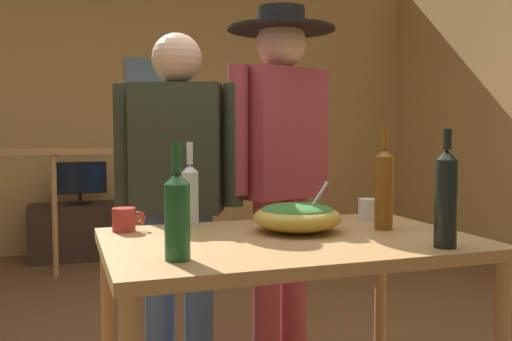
{
  "coord_description": "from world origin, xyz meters",
  "views": [
    {
      "loc": [
        -0.72,
        -2.34,
        1.17
      ],
      "look_at": [
        0.02,
        -0.19,
        1.01
      ],
      "focal_mm": 39.91,
      "sensor_mm": 36.0,
      "label": 1
    }
  ],
  "objects_px": {
    "serving_table": "(290,261)",
    "wine_bottle_clear": "(190,193)",
    "mug_white": "(368,209)",
    "person_standing_left": "(178,182)",
    "framed_picture": "(151,78)",
    "wine_glass": "(179,203)",
    "mug_red": "(124,220)",
    "wine_bottle_amber": "(384,187)",
    "person_standing_right": "(281,154)",
    "flat_screen_tv": "(80,179)",
    "salad_bowl": "(297,216)",
    "wine_bottle_dark": "(446,197)",
    "wine_bottle_green": "(177,214)",
    "stair_railing": "(30,194)",
    "tv_console": "(81,231)"
  },
  "relations": [
    {
      "from": "serving_table",
      "to": "wine_bottle_clear",
      "type": "bearing_deg",
      "value": 129.63
    },
    {
      "from": "mug_white",
      "to": "person_standing_left",
      "type": "relative_size",
      "value": 0.07
    },
    {
      "from": "framed_picture",
      "to": "person_standing_left",
      "type": "height_order",
      "value": "framed_picture"
    },
    {
      "from": "wine_glass",
      "to": "mug_red",
      "type": "relative_size",
      "value": 1.32
    },
    {
      "from": "wine_glass",
      "to": "person_standing_left",
      "type": "bearing_deg",
      "value": 79.42
    },
    {
      "from": "mug_white",
      "to": "wine_bottle_amber",
      "type": "bearing_deg",
      "value": -105.4
    },
    {
      "from": "person_standing_right",
      "to": "mug_white",
      "type": "bearing_deg",
      "value": 89.64
    },
    {
      "from": "wine_bottle_amber",
      "to": "person_standing_right",
      "type": "distance_m",
      "value": 0.71
    },
    {
      "from": "flat_screen_tv",
      "to": "salad_bowl",
      "type": "bearing_deg",
      "value": -79.24
    },
    {
      "from": "serving_table",
      "to": "wine_bottle_clear",
      "type": "height_order",
      "value": "wine_bottle_clear"
    },
    {
      "from": "wine_bottle_dark",
      "to": "mug_red",
      "type": "relative_size",
      "value": 3.11
    },
    {
      "from": "wine_glass",
      "to": "wine_bottle_green",
      "type": "bearing_deg",
      "value": -102.05
    },
    {
      "from": "framed_picture",
      "to": "serving_table",
      "type": "distance_m",
      "value": 3.98
    },
    {
      "from": "salad_bowl",
      "to": "wine_bottle_clear",
      "type": "xyz_separation_m",
      "value": [
        -0.34,
        0.24,
        0.07
      ]
    },
    {
      "from": "mug_red",
      "to": "serving_table",
      "type": "bearing_deg",
      "value": -29.66
    },
    {
      "from": "salad_bowl",
      "to": "wine_bottle_green",
      "type": "height_order",
      "value": "wine_bottle_green"
    },
    {
      "from": "mug_red",
      "to": "person_standing_left",
      "type": "height_order",
      "value": "person_standing_left"
    },
    {
      "from": "salad_bowl",
      "to": "wine_bottle_dark",
      "type": "bearing_deg",
      "value": -51.1
    },
    {
      "from": "wine_glass",
      "to": "wine_bottle_amber",
      "type": "xyz_separation_m",
      "value": [
        0.73,
        -0.17,
        0.05
      ]
    },
    {
      "from": "serving_table",
      "to": "wine_bottle_amber",
      "type": "bearing_deg",
      "value": 4.46
    },
    {
      "from": "wine_glass",
      "to": "salad_bowl",
      "type": "bearing_deg",
      "value": -15.36
    },
    {
      "from": "wine_bottle_dark",
      "to": "person_standing_right",
      "type": "bearing_deg",
      "value": 98.31
    },
    {
      "from": "person_standing_left",
      "to": "person_standing_right",
      "type": "bearing_deg",
      "value": -156.92
    },
    {
      "from": "framed_picture",
      "to": "mug_white",
      "type": "relative_size",
      "value": 4.31
    },
    {
      "from": "serving_table",
      "to": "wine_bottle_amber",
      "type": "distance_m",
      "value": 0.46
    },
    {
      "from": "stair_railing",
      "to": "framed_picture",
      "type": "bearing_deg",
      "value": 40.13
    },
    {
      "from": "tv_console",
      "to": "mug_white",
      "type": "bearing_deg",
      "value": -72.76
    },
    {
      "from": "tv_console",
      "to": "wine_glass",
      "type": "bearing_deg",
      "value": -85.82
    },
    {
      "from": "person_standing_right",
      "to": "wine_glass",
      "type": "bearing_deg",
      "value": 17.84
    },
    {
      "from": "person_standing_left",
      "to": "mug_white",
      "type": "bearing_deg",
      "value": 168.62
    },
    {
      "from": "framed_picture",
      "to": "person_standing_right",
      "type": "xyz_separation_m",
      "value": [
        0.14,
        -3.15,
        -0.62
      ]
    },
    {
      "from": "salad_bowl",
      "to": "person_standing_right",
      "type": "distance_m",
      "value": 0.68
    },
    {
      "from": "mug_red",
      "to": "tv_console",
      "type": "bearing_deg",
      "value": 91.08
    },
    {
      "from": "framed_picture",
      "to": "mug_red",
      "type": "bearing_deg",
      "value": -100.12
    },
    {
      "from": "flat_screen_tv",
      "to": "salad_bowl",
      "type": "distance_m",
      "value": 3.51
    },
    {
      "from": "salad_bowl",
      "to": "person_standing_left",
      "type": "height_order",
      "value": "person_standing_left"
    },
    {
      "from": "serving_table",
      "to": "salad_bowl",
      "type": "distance_m",
      "value": 0.18
    },
    {
      "from": "stair_railing",
      "to": "wine_bottle_amber",
      "type": "distance_m",
      "value": 3.23
    },
    {
      "from": "stair_railing",
      "to": "salad_bowl",
      "type": "distance_m",
      "value": 3.04
    },
    {
      "from": "wine_bottle_clear",
      "to": "person_standing_right",
      "type": "relative_size",
      "value": 0.19
    },
    {
      "from": "serving_table",
      "to": "mug_red",
      "type": "xyz_separation_m",
      "value": [
        -0.53,
        0.3,
        0.13
      ]
    },
    {
      "from": "wine_bottle_clear",
      "to": "person_standing_right",
      "type": "height_order",
      "value": "person_standing_right"
    },
    {
      "from": "person_standing_left",
      "to": "wine_bottle_clear",
      "type": "bearing_deg",
      "value": 108.83
    },
    {
      "from": "mug_red",
      "to": "person_standing_right",
      "type": "relative_size",
      "value": 0.07
    },
    {
      "from": "person_standing_right",
      "to": "salad_bowl",
      "type": "bearing_deg",
      "value": 50.88
    },
    {
      "from": "mug_red",
      "to": "mug_white",
      "type": "bearing_deg",
      "value": -3.48
    },
    {
      "from": "wine_glass",
      "to": "person_standing_left",
      "type": "xyz_separation_m",
      "value": [
        0.1,
        0.51,
        0.03
      ]
    },
    {
      "from": "wine_bottle_amber",
      "to": "wine_bottle_green",
      "type": "bearing_deg",
      "value": -163.32
    },
    {
      "from": "flat_screen_tv",
      "to": "wine_bottle_amber",
      "type": "xyz_separation_m",
      "value": [
        0.98,
        -3.51,
        0.23
      ]
    },
    {
      "from": "tv_console",
      "to": "mug_red",
      "type": "distance_m",
      "value": 3.33
    }
  ]
}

